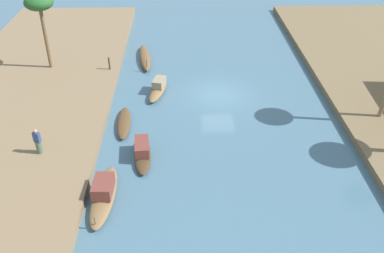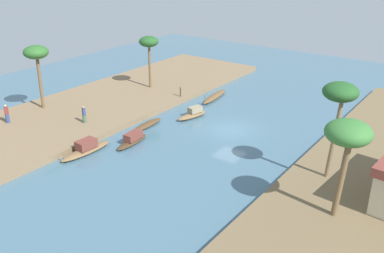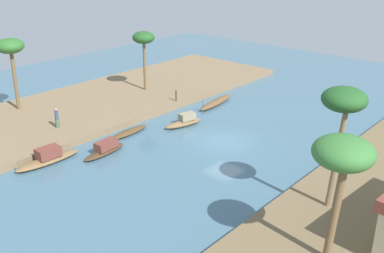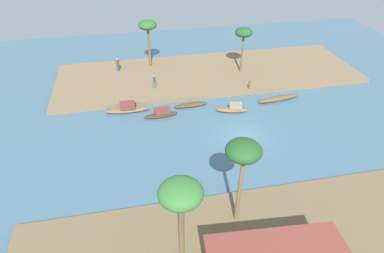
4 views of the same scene
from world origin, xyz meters
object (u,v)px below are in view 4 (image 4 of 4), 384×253
at_px(palm_tree_right_tall, 243,153).
at_px(sampan_midstream, 279,98).
at_px(palm_tree_left_far, 148,26).
at_px(sampan_downstream_large, 161,113).
at_px(mooring_post, 249,85).
at_px(palm_tree_left_near, 244,34).
at_px(palm_tree_right_short, 181,196).
at_px(sampan_foreground, 191,105).
at_px(person_by_mooring, 154,82).
at_px(sampan_open_hull, 233,109).
at_px(sampan_with_red_awning, 127,108).
at_px(person_on_near_bank, 118,66).

bearing_deg(palm_tree_right_tall, sampan_midstream, -122.41).
bearing_deg(palm_tree_left_far, palm_tree_right_tall, 96.67).
distance_m(sampan_downstream_large, mooring_post, 11.42).
xyz_separation_m(palm_tree_left_near, palm_tree_right_short, (12.38, 25.52, 0.15)).
bearing_deg(sampan_foreground, person_by_mooring, -54.67).
xyz_separation_m(sampan_foreground, sampan_open_hull, (-4.23, 2.09, 0.20)).
distance_m(sampan_downstream_large, palm_tree_right_short, 18.27).
height_order(sampan_downstream_large, palm_tree_left_near, palm_tree_left_near).
bearing_deg(sampan_midstream, sampan_downstream_large, -4.82).
height_order(sampan_downstream_large, sampan_foreground, sampan_downstream_large).
bearing_deg(palm_tree_right_short, sampan_midstream, -128.68).
bearing_deg(sampan_downstream_large, sampan_with_red_awning, -31.08).
bearing_deg(sampan_with_red_awning, palm_tree_left_near, -154.81).
bearing_deg(sampan_open_hull, sampan_foreground, -12.33).
bearing_deg(palm_tree_left_near, sampan_open_hull, 66.56).
relative_size(person_on_near_bank, palm_tree_left_near, 0.30).
bearing_deg(person_on_near_bank, palm_tree_left_far, 38.21).
relative_size(person_by_mooring, mooring_post, 1.57).
distance_m(sampan_with_red_awning, person_on_near_bank, 9.84).
distance_m(sampan_midstream, palm_tree_left_far, 18.59).
xyz_separation_m(mooring_post, palm_tree_left_far, (10.82, -8.83, 4.91)).
xyz_separation_m(sampan_midstream, sampan_foreground, (10.18, -0.72, -0.06)).
relative_size(sampan_downstream_large, palm_tree_left_far, 0.59).
height_order(sampan_downstream_large, sampan_with_red_awning, sampan_with_red_awning).
height_order(sampan_foreground, person_on_near_bank, person_on_near_bank).
distance_m(sampan_downstream_large, person_by_mooring, 5.92).
xyz_separation_m(mooring_post, palm_tree_right_short, (11.82, 20.77, 4.69)).
xyz_separation_m(palm_tree_right_tall, palm_tree_right_short, (4.24, 1.94, -0.80)).
distance_m(sampan_with_red_awning, palm_tree_right_short, 20.07).
distance_m(sampan_midstream, mooring_post, 3.83).
bearing_deg(person_by_mooring, sampan_with_red_awning, 161.23).
relative_size(person_by_mooring, palm_tree_right_short, 0.26).
relative_size(palm_tree_left_near, palm_tree_right_short, 0.95).
height_order(sampan_downstream_large, mooring_post, mooring_post).
distance_m(sampan_foreground, person_on_near_bank, 12.68).
height_order(person_by_mooring, palm_tree_right_short, palm_tree_right_short).
relative_size(sampan_foreground, palm_tree_left_near, 0.67).
xyz_separation_m(person_by_mooring, palm_tree_right_tall, (-3.38, 21.37, 5.32)).
distance_m(sampan_open_hull, palm_tree_right_short, 19.62).
bearing_deg(palm_tree_left_near, palm_tree_right_tall, 70.96).
relative_size(sampan_foreground, palm_tree_right_short, 0.64).
xyz_separation_m(sampan_foreground, palm_tree_right_short, (4.37, 18.90, 5.51)).
relative_size(sampan_with_red_awning, palm_tree_left_far, 0.76).
bearing_deg(person_on_near_bank, sampan_foreground, -23.01).
height_order(person_on_near_bank, palm_tree_right_short, palm_tree_right_short).
bearing_deg(sampan_with_red_awning, sampan_midstream, 178.90).
height_order(sampan_with_red_awning, palm_tree_left_far, palm_tree_left_far).
height_order(sampan_foreground, sampan_with_red_awning, sampan_with_red_awning).
xyz_separation_m(sampan_foreground, mooring_post, (-7.45, -1.87, 0.81)).
height_order(person_on_near_bank, person_by_mooring, person_on_near_bank).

